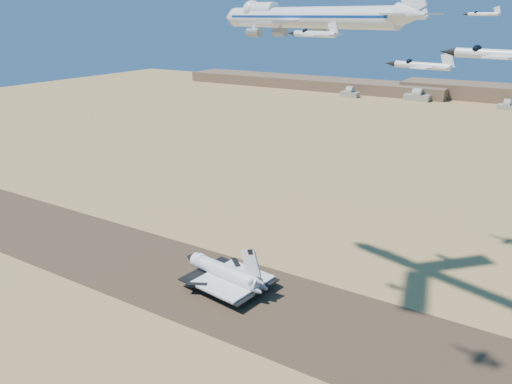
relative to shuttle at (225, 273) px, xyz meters
The scene contains 13 objects.
ground 8.02m from the shuttle, 39.20° to the right, with size 1200.00×1200.00×0.00m, color tan.
runway 8.00m from the shuttle, 39.20° to the right, with size 600.00×50.00×0.06m, color brown.
hangars 478.32m from the shuttle, 97.12° to the left, with size 200.50×29.50×30.00m.
shuttle is the anchor object (origin of this frame).
carrier_747 95.78m from the shuttle, 40.78° to the left, with size 82.96×62.03×20.73m.
crew_a 13.02m from the shuttle, 40.69° to the right, with size 0.59×0.39×1.62m, color #EF5F0E.
crew_b 8.23m from the shuttle, 39.54° to the right, with size 0.90×0.52×1.85m, color #EF5F0E.
crew_c 12.31m from the shuttle, 59.18° to the right, with size 0.92×0.47×1.57m, color #EF5F0E.
chase_jet_a 104.08m from the shuttle, 30.46° to the right, with size 14.91×8.61×3.79m.
chase_jet_b 118.89m from the shuttle, 27.54° to the right, with size 13.62×7.72×3.43m.
chase_jet_c 136.59m from the shuttle, 31.79° to the right, with size 15.25×8.70×3.85m.
chase_jet_e 121.58m from the shuttle, 57.48° to the left, with size 15.75×9.33×4.05m.
chase_jet_f 140.19m from the shuttle, 51.08° to the left, with size 14.45×8.30×3.66m.
Camera 1 is at (94.41, -132.94, 98.05)m, focal length 35.00 mm.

